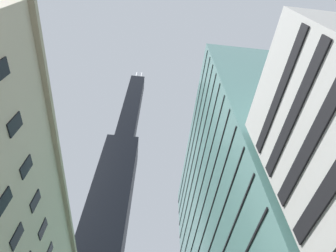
# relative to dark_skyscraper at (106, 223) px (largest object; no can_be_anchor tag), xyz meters

# --- Properties ---
(dark_skyscraper) EXTENTS (23.41, 23.41, 216.59)m
(dark_skyscraper) POSITION_rel_dark_skyscraper_xyz_m (0.00, 0.00, 0.00)
(dark_skyscraper) COLOR black
(dark_skyscraper) RESTS_ON ground
(glass_office_midrise) EXTENTS (16.49, 48.98, 59.21)m
(glass_office_midrise) POSITION_rel_dark_skyscraper_xyz_m (33.19, -51.42, -36.52)
(glass_office_midrise) COLOR slate
(glass_office_midrise) RESTS_ON ground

